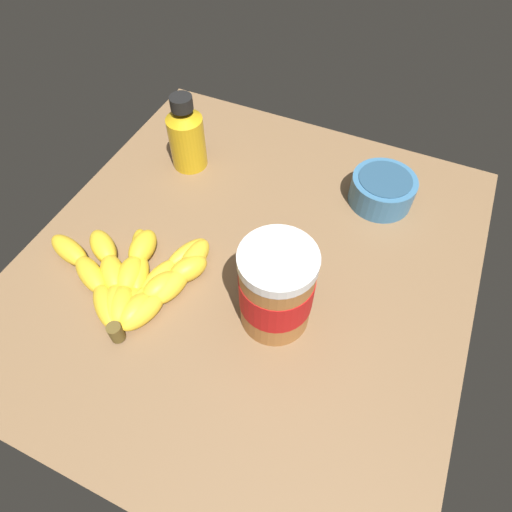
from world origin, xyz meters
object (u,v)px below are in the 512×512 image
banana_bunch (135,279)px  small_bowl (382,189)px  peanut_butter_jar (276,289)px  honey_bottle (186,136)px

banana_bunch → small_bowl: bearing=-41.7°
banana_bunch → peanut_butter_jar: size_ratio=1.83×
small_bowl → honey_bottle: bearing=98.2°
banana_bunch → honey_bottle: honey_bottle is taller
honey_bottle → peanut_butter_jar: bearing=-131.0°
banana_bunch → honey_bottle: 28.36cm
peanut_butter_jar → small_bowl: bearing=-15.4°
banana_bunch → small_bowl: size_ratio=2.41×
honey_bottle → small_bowl: size_ratio=1.29×
honey_bottle → small_bowl: 35.50cm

